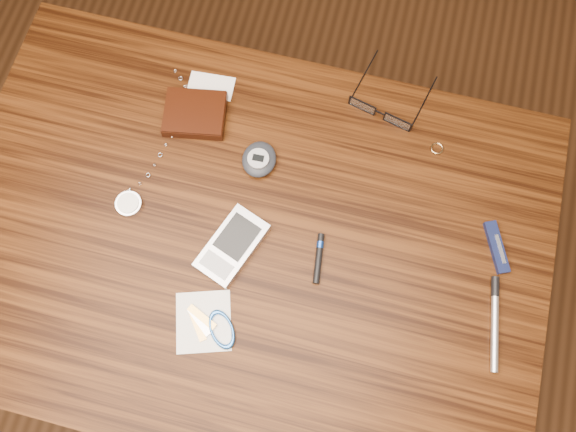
% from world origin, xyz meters
% --- Properties ---
extents(ground, '(3.80, 3.80, 0.00)m').
position_xyz_m(ground, '(0.00, 0.00, 0.00)').
color(ground, '#472814').
rests_on(ground, ground).
extents(desk, '(1.00, 0.70, 0.75)m').
position_xyz_m(desk, '(0.00, 0.00, 0.65)').
color(desk, '#391B09').
rests_on(desk, ground).
extents(wallet_and_card, '(0.12, 0.14, 0.02)m').
position_xyz_m(wallet_and_card, '(-0.14, 0.19, 0.76)').
color(wallet_and_card, black).
rests_on(wallet_and_card, desk).
extents(eyeglasses, '(0.15, 0.15, 0.03)m').
position_xyz_m(eyeglasses, '(0.17, 0.28, 0.76)').
color(eyeglasses, black).
rests_on(eyeglasses, desk).
extents(gold_ring, '(0.03, 0.03, 0.00)m').
position_xyz_m(gold_ring, '(0.28, 0.24, 0.75)').
color(gold_ring, tan).
rests_on(gold_ring, desk).
extents(pocket_watch, '(0.07, 0.29, 0.01)m').
position_xyz_m(pocket_watch, '(-0.20, 0.02, 0.76)').
color(pocket_watch, silver).
rests_on(pocket_watch, desk).
extents(pda_phone, '(0.11, 0.14, 0.02)m').
position_xyz_m(pda_phone, '(-0.02, -0.02, 0.76)').
color(pda_phone, '#B7B7BC').
rests_on(pda_phone, desk).
extents(pedometer, '(0.06, 0.07, 0.03)m').
position_xyz_m(pedometer, '(-0.01, 0.14, 0.76)').
color(pedometer, '#21252B').
rests_on(pedometer, desk).
extents(notepad_keys, '(0.12, 0.12, 0.01)m').
position_xyz_m(notepad_keys, '(-0.01, -0.15, 0.75)').
color(notepad_keys, white).
rests_on(notepad_keys, desk).
extents(pocket_knife, '(0.05, 0.09, 0.01)m').
position_xyz_m(pocket_knife, '(0.40, 0.08, 0.76)').
color(pocket_knife, '#101735').
rests_on(pocket_knife, desk).
extents(silver_pen, '(0.03, 0.15, 0.01)m').
position_xyz_m(silver_pen, '(0.42, -0.03, 0.76)').
color(silver_pen, silver).
rests_on(silver_pen, desk).
extents(black_blue_pen, '(0.02, 0.08, 0.01)m').
position_xyz_m(black_blue_pen, '(0.12, -0.00, 0.76)').
color(black_blue_pen, black).
rests_on(black_blue_pen, desk).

